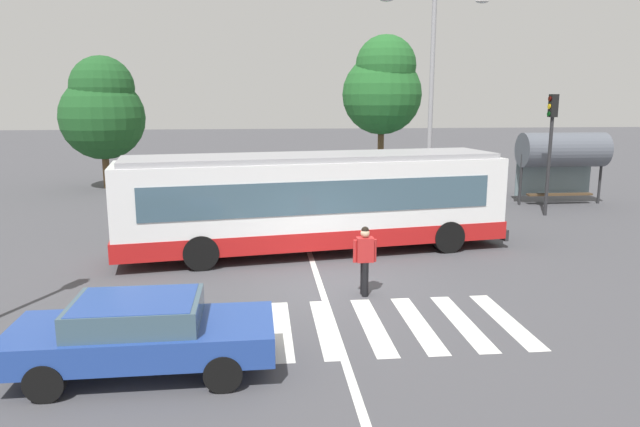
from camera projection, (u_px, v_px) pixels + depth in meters
name	position (u px, v px, depth m)	size (l,w,h in m)	color
ground_plane	(337.00, 287.00, 14.75)	(160.00, 160.00, 0.00)	#47474C
city_transit_bus	(314.00, 202.00, 17.94)	(12.33, 4.35, 3.06)	black
pedestrian_crossing_street	(365.00, 257.00, 13.99)	(0.58, 0.33, 1.72)	black
foreground_sedan	(142.00, 331.00, 10.02)	(4.52, 1.91, 1.35)	black
parked_car_champagne	(199.00, 181.00, 28.36)	(2.22, 4.65, 1.35)	black
parked_car_silver	(257.00, 182.00, 28.14)	(2.07, 4.60, 1.35)	black
parked_car_blue	(309.00, 181.00, 28.53)	(2.35, 4.69, 1.35)	black
parked_car_white	(363.00, 179.00, 29.07)	(2.32, 4.68, 1.35)	black
parked_car_teal	(414.00, 178.00, 29.32)	(2.29, 4.67, 1.35)	black
parked_car_charcoal	(465.00, 177.00, 29.85)	(2.18, 4.63, 1.35)	black
traffic_light_far_corner	(551.00, 135.00, 23.25)	(0.33, 0.32, 4.91)	#28282B
bus_stop_shelter	(563.00, 151.00, 25.98)	(3.90, 1.54, 3.25)	#28282B
twin_arm_street_lamp	(432.00, 78.00, 25.08)	(4.76, 0.32, 9.11)	#939399
background_tree_left	(102.00, 109.00, 30.31)	(4.39, 4.39, 6.94)	brown
background_tree_right	(383.00, 86.00, 32.80)	(4.53, 4.53, 8.25)	brown
crosswalk_painted_stripes	(372.00, 325.00, 12.26)	(6.31, 3.21, 0.01)	silver
lane_center_line	(314.00, 266.00, 16.66)	(0.16, 24.00, 0.01)	silver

